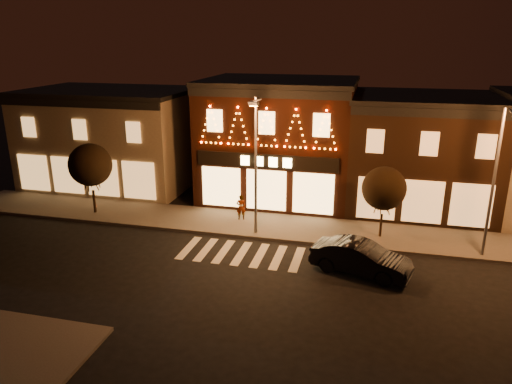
% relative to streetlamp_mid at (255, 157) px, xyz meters
% --- Properties ---
extents(ground, '(120.00, 120.00, 0.00)m').
position_rel_streetlamp_mid_xyz_m(ground, '(-0.17, -6.42, -4.73)').
color(ground, black).
rests_on(ground, ground).
extents(sidewalk_far, '(44.00, 4.00, 0.15)m').
position_rel_streetlamp_mid_xyz_m(sidewalk_far, '(1.83, 1.58, -4.65)').
color(sidewalk_far, '#47423D').
rests_on(sidewalk_far, ground).
extents(building_left, '(12.20, 8.28, 7.30)m').
position_rel_streetlamp_mid_xyz_m(building_left, '(-13.17, 7.57, -1.07)').
color(building_left, '#7C6C58').
rests_on(building_left, ground).
extents(building_pulp, '(10.20, 8.34, 8.30)m').
position_rel_streetlamp_mid_xyz_m(building_pulp, '(-0.17, 7.56, -0.56)').
color(building_pulp, '#33140B').
rests_on(building_pulp, ground).
extents(building_right_a, '(9.20, 8.28, 7.50)m').
position_rel_streetlamp_mid_xyz_m(building_right_a, '(9.33, 7.57, -0.97)').
color(building_right_a, black).
rests_on(building_right_a, ground).
extents(streetlamp_mid, '(0.61, 1.79, 7.80)m').
position_rel_streetlamp_mid_xyz_m(streetlamp_mid, '(0.00, 0.00, 0.00)').
color(streetlamp_mid, '#59595E').
rests_on(streetlamp_mid, sidewalk_far).
extents(streetlamp_right, '(0.55, 1.76, 7.66)m').
position_rel_streetlamp_mid_xyz_m(streetlamp_right, '(12.22, -0.05, -0.08)').
color(streetlamp_right, '#59595E').
rests_on(streetlamp_right, sidewalk_far).
extents(tree_left, '(2.71, 2.71, 4.52)m').
position_rel_streetlamp_mid_xyz_m(tree_left, '(-10.97, 1.00, -1.41)').
color(tree_left, black).
rests_on(tree_left, sidewalk_far).
extents(tree_right, '(2.44, 2.44, 4.08)m').
position_rel_streetlamp_mid_xyz_m(tree_right, '(6.99, 1.40, -1.72)').
color(tree_right, black).
rests_on(tree_right, sidewalk_far).
extents(dark_sedan, '(5.08, 2.93, 1.58)m').
position_rel_streetlamp_mid_xyz_m(dark_sedan, '(6.05, -3.15, -3.94)').
color(dark_sedan, black).
rests_on(dark_sedan, ground).
extents(pedestrian, '(0.67, 0.54, 1.59)m').
position_rel_streetlamp_mid_xyz_m(pedestrian, '(-1.43, 2.05, -3.78)').
color(pedestrian, gray).
rests_on(pedestrian, sidewalk_far).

